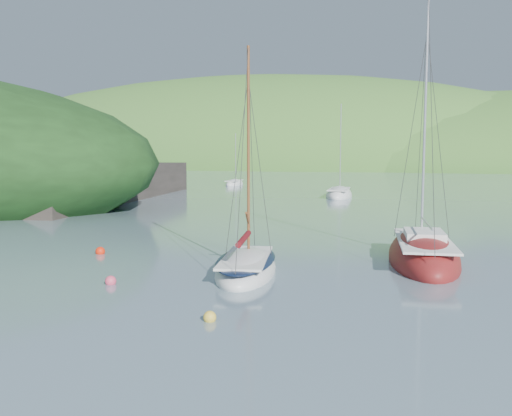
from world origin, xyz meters
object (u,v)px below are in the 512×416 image
(sloop_red, at_px, (423,257))
(distant_sloop_c, at_px, (234,184))
(distant_sloop_a, at_px, (339,195))
(daysailer_white, at_px, (246,268))

(sloop_red, relative_size, distant_sloop_c, 1.63)
(distant_sloop_a, bearing_deg, distant_sloop_c, 133.84)
(daysailer_white, distance_m, distant_sloop_a, 39.76)
(distant_sloop_a, bearing_deg, daysailer_white, -90.53)
(daysailer_white, bearing_deg, distant_sloop_c, 98.82)
(sloop_red, relative_size, distant_sloop_a, 1.21)
(sloop_red, distance_m, distant_sloop_c, 58.13)
(sloop_red, height_order, distant_sloop_c, sloop_red)
(distant_sloop_a, height_order, distant_sloop_c, distant_sloop_a)
(distant_sloop_a, xyz_separation_m, distant_sloop_c, (-18.65, 15.47, -0.03))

